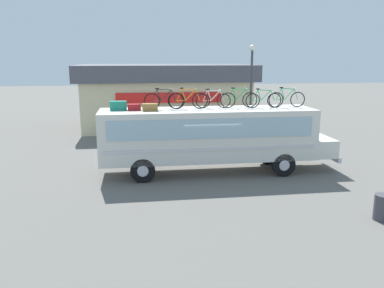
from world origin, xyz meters
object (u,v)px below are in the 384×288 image
rooftop_bicycle_3 (213,100)px  trash_bin (383,207)px  rooftop_bicycle_5 (263,100)px  street_lamp (251,84)px  rooftop_bicycle_4 (239,99)px  bus (212,135)px  luggage_bag_1 (118,106)px  rooftop_bicycle_1 (164,100)px  rooftop_bicycle_2 (188,100)px  rooftop_bicycle_6 (287,99)px  luggage_bag_3 (150,107)px  luggage_bag_2 (134,107)px

rooftop_bicycle_3 → trash_bin: size_ratio=1.89×
rooftop_bicycle_5 → street_lamp: 6.30m
rooftop_bicycle_3 → rooftop_bicycle_4: size_ratio=0.93×
bus → luggage_bag_1: size_ratio=15.18×
rooftop_bicycle_3 → rooftop_bicycle_1: bearing=-177.9°
rooftop_bicycle_2 → luggage_bag_1: bearing=-179.4°
rooftop_bicycle_4 → rooftop_bicycle_5: size_ratio=1.02×
luggage_bag_1 → rooftop_bicycle_5: 6.64m
rooftop_bicycle_4 → rooftop_bicycle_6: rooftop_bicycle_6 is taller
rooftop_bicycle_4 → street_lamp: size_ratio=0.29×
bus → rooftop_bicycle_3: rooftop_bicycle_3 is taller
rooftop_bicycle_2 → rooftop_bicycle_4: (2.38, 0.06, -0.01)m
rooftop_bicycle_2 → rooftop_bicycle_3: (1.19, 0.15, -0.03)m
bus → luggage_bag_3: bearing=-176.9°
rooftop_bicycle_1 → trash_bin: size_ratio=2.07×
luggage_bag_3 → rooftop_bicycle_5: bearing=2.8°
rooftop_bicycle_6 → luggage_bag_2: bearing=-179.7°
luggage_bag_3 → rooftop_bicycle_1: rooftop_bicycle_1 is taller
luggage_bag_2 → rooftop_bicycle_3: size_ratio=0.35×
luggage_bag_1 → luggage_bag_3: bearing=-14.7°
rooftop_bicycle_1 → street_lamp: street_lamp is taller
trash_bin → rooftop_bicycle_6: bearing=98.9°
luggage_bag_1 → street_lamp: bearing=37.6°
luggage_bag_1 → rooftop_bicycle_2: (3.13, 0.03, 0.20)m
luggage_bag_3 → rooftop_bicycle_6: (6.39, 0.27, 0.24)m
luggage_bag_3 → rooftop_bicycle_3: 3.00m
luggage_bag_3 → rooftop_bicycle_5: (5.25, 0.26, 0.22)m
bus → rooftop_bicycle_3: (0.13, 0.39, 1.57)m
luggage_bag_1 → street_lamp: (7.88, 6.07, 0.48)m
rooftop_bicycle_5 → rooftop_bicycle_6: size_ratio=0.97×
rooftop_bicycle_6 → street_lamp: size_ratio=0.30×
rooftop_bicycle_2 → street_lamp: (4.75, 6.04, 0.29)m
rooftop_bicycle_3 → rooftop_bicycle_5: size_ratio=0.95×
bus → trash_bin: size_ratio=12.60×
rooftop_bicycle_1 → trash_bin: rooftop_bicycle_1 is taller
rooftop_bicycle_6 → rooftop_bicycle_4: bearing=175.3°
street_lamp → rooftop_bicycle_3: bearing=-121.2°
luggage_bag_2 → rooftop_bicycle_5: (5.94, 0.03, 0.24)m
rooftop_bicycle_2 → luggage_bag_3: bearing=-167.4°
rooftop_bicycle_2 → rooftop_bicycle_3: 1.20m
rooftop_bicycle_1 → rooftop_bicycle_5: rooftop_bicycle_1 is taller
luggage_bag_2 → rooftop_bicycle_4: 4.83m
rooftop_bicycle_4 → street_lamp: (2.37, 5.98, 0.29)m
rooftop_bicycle_4 → luggage_bag_2: bearing=-177.3°
bus → trash_bin: bus is taller
luggage_bag_1 → rooftop_bicycle_6: 7.77m
luggage_bag_1 → rooftop_bicycle_2: 3.14m
rooftop_bicycle_5 → rooftop_bicycle_6: 1.13m
street_lamp → rooftop_bicycle_6: bearing=-91.1°
rooftop_bicycle_5 → luggage_bag_2: bearing=-179.7°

